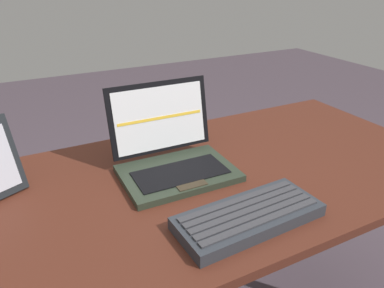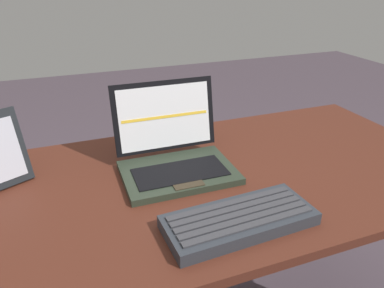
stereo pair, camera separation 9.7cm
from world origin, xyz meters
name	(u,v)px [view 1 (the left image)]	position (x,y,z in m)	size (l,w,h in m)	color
desk	(206,197)	(0.00, 0.00, 0.63)	(1.48, 0.71, 0.70)	#4D2216
laptop_front	(172,155)	(-0.07, 0.07, 0.75)	(0.31, 0.26, 0.23)	#293326
external_keyboard	(249,216)	(-0.02, -0.23, 0.72)	(0.35, 0.16, 0.03)	#2C3037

